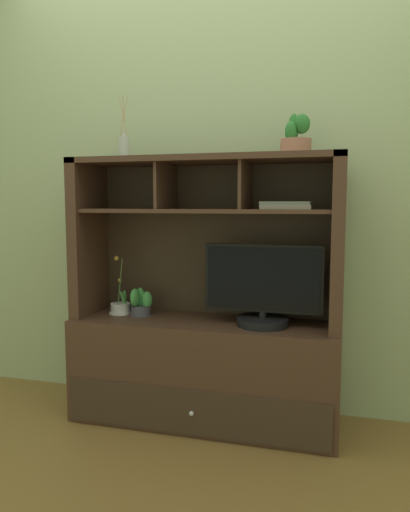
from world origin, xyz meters
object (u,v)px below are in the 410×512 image
at_px(potted_fern, 141,304).
at_px(potted_succulent, 296,141).
at_px(potted_orchid, 121,307).
at_px(magazine_stack_left, 287,205).
at_px(media_console, 205,341).
at_px(tv_monitor, 263,291).
at_px(diffuser_bottle, 124,147).

xyz_separation_m(potted_fern, potted_succulent, (0.82, 0.02, 0.85)).
bearing_deg(potted_orchid, potted_fern, -4.24).
bearing_deg(potted_succulent, magazine_stack_left, -110.20).
bearing_deg(media_console, tv_monitor, -7.93).
bearing_deg(magazine_stack_left, potted_succulent, 69.80).
distance_m(tv_monitor, magazine_stack_left, 0.44).
relative_size(magazine_stack_left, potted_succulent, 1.21).
distance_m(potted_fern, magazine_stack_left, 0.95).
bearing_deg(tv_monitor, potted_succulent, 24.44).
bearing_deg(tv_monitor, diffuser_bottle, 176.44).
distance_m(potted_fern, diffuser_bottle, 0.85).
bearing_deg(potted_fern, media_console, -0.44).
xyz_separation_m(potted_orchid, potted_succulent, (0.94, 0.01, 0.87)).
bearing_deg(potted_fern, tv_monitor, -3.88).
xyz_separation_m(tv_monitor, magazine_stack_left, (0.11, -0.02, 0.42)).
relative_size(tv_monitor, potted_orchid, 1.83).
relative_size(media_console, potted_succulent, 6.93).
bearing_deg(tv_monitor, potted_fern, 176.12).
bearing_deg(tv_monitor, media_console, 172.07).
relative_size(media_console, diffuser_bottle, 4.21).
xyz_separation_m(potted_orchid, diffuser_bottle, (0.04, -0.01, 0.87)).
xyz_separation_m(media_console, tv_monitor, (0.31, -0.04, 0.29)).
bearing_deg(potted_succulent, media_console, -177.37).
xyz_separation_m(potted_fern, magazine_stack_left, (0.79, -0.06, 0.54)).
distance_m(potted_fern, potted_succulent, 1.18).
relative_size(media_console, magazine_stack_left, 5.71).
relative_size(media_console, potted_orchid, 4.31).
bearing_deg(potted_succulent, potted_orchid, -179.48).
relative_size(potted_fern, potted_succulent, 0.76).
distance_m(tv_monitor, potted_orchid, 0.81).
bearing_deg(diffuser_bottle, magazine_stack_left, -4.20).
height_order(tv_monitor, potted_succulent, potted_succulent).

